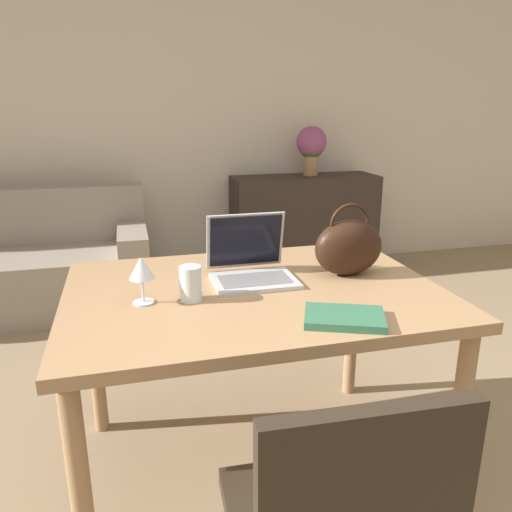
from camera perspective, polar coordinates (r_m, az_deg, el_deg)
The scene contains 10 objects.
wall_back at distance 4.20m, azimuth -8.89°, elevation 16.25°, with size 10.00×0.06×2.70m.
dining_table at distance 1.82m, azimuth -0.24°, elevation -6.25°, with size 1.32×0.94×0.76m.
couch at distance 3.83m, azimuth -25.36°, elevation -1.42°, with size 1.75×0.78×0.82m.
sideboard at distance 4.25m, azimuth 5.49°, elevation 3.57°, with size 1.21×0.40×0.82m.
laptop at distance 1.87m, azimuth -0.68°, elevation -0.63°, with size 0.30×0.28×0.23m.
drinking_glass at distance 1.67m, azimuth -7.47°, elevation -3.14°, with size 0.07×0.07×0.12m.
wine_glass at distance 1.66m, azimuth -12.96°, elevation -1.57°, with size 0.08×0.08×0.16m.
handbag at distance 1.92m, azimuth 10.54°, elevation 1.05°, with size 0.27×0.14×0.28m.
flower_vase at distance 4.21m, azimuth 6.35°, elevation 12.42°, with size 0.25×0.25×0.40m.
book at distance 1.54m, azimuth 10.07°, elevation -6.94°, with size 0.28×0.24×0.02m.
Camera 1 is at (-0.44, -0.87, 1.40)m, focal length 35.00 mm.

